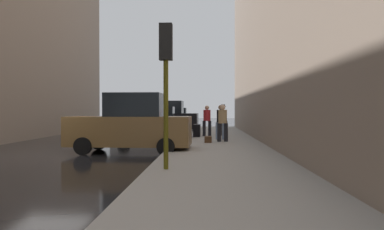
{
  "coord_description": "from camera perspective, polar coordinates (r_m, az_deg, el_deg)",
  "views": [
    {
      "loc": [
        5.5,
        -12.97,
        1.62
      ],
      "look_at": [
        4.73,
        7.23,
        1.34
      ],
      "focal_mm": 35.0,
      "sensor_mm": 36.0,
      "label": 1
    }
  ],
  "objects": [
    {
      "name": "ground_plane",
      "position": [
        14.18,
        -20.76,
        -5.82
      ],
      "size": [
        120.0,
        120.0,
        0.0
      ],
      "primitive_type": "plane",
      "color": "black"
    },
    {
      "name": "sidewalk",
      "position": [
        13.07,
        4.39,
        -6.0
      ],
      "size": [
        4.0,
        40.0,
        0.15
      ],
      "primitive_type": "cube",
      "color": "gray",
      "rests_on": "ground_plane"
    },
    {
      "name": "parked_bronze_suv",
      "position": [
        14.38,
        -9.26,
        -1.56
      ],
      "size": [
        4.65,
        2.15,
        2.25
      ],
      "color": "brown",
      "rests_on": "ground_plane"
    },
    {
      "name": "parked_silver_sedan",
      "position": [
        20.3,
        -5.9,
        -1.38
      ],
      "size": [
        4.22,
        2.09,
        1.79
      ],
      "color": "#B7BABF",
      "rests_on": "ground_plane"
    },
    {
      "name": "parked_black_suv",
      "position": [
        26.55,
        -3.99,
        -0.47
      ],
      "size": [
        4.67,
        2.2,
        2.25
      ],
      "color": "black",
      "rests_on": "ground_plane"
    },
    {
      "name": "parked_dark_green_sedan",
      "position": [
        32.94,
        -2.79,
        -0.54
      ],
      "size": [
        4.2,
        2.06,
        1.79
      ],
      "color": "#193828",
      "rests_on": "ground_plane"
    },
    {
      "name": "fire_hydrant",
      "position": [
        19.93,
        -0.84,
        -2.43
      ],
      "size": [
        0.42,
        0.22,
        0.7
      ],
      "color": "red",
      "rests_on": "sidewalk"
    },
    {
      "name": "traffic_light",
      "position": [
        9.35,
        -4.0,
        7.77
      ],
      "size": [
        0.32,
        0.32,
        3.6
      ],
      "color": "#514C0F",
      "rests_on": "sidewalk"
    },
    {
      "name": "pedestrian_in_red_jacket",
      "position": [
        21.05,
        2.29,
        -0.61
      ],
      "size": [
        0.52,
        0.46,
        1.71
      ],
      "color": "black",
      "rests_on": "sidewalk"
    },
    {
      "name": "pedestrian_in_jeans",
      "position": [
        18.6,
        4.4,
        -0.8
      ],
      "size": [
        0.52,
        0.44,
        1.71
      ],
      "color": "#728CB2",
      "rests_on": "sidewalk"
    },
    {
      "name": "pedestrian_with_fedora",
      "position": [
        21.43,
        4.76,
        -0.5
      ],
      "size": [
        0.52,
        0.46,
        1.78
      ],
      "color": "black",
      "rests_on": "sidewalk"
    },
    {
      "name": "pedestrian_in_tan_coat",
      "position": [
        17.38,
        4.69,
        -0.91
      ],
      "size": [
        0.52,
        0.47,
        1.71
      ],
      "color": "black",
      "rests_on": "sidewalk"
    },
    {
      "name": "rolling_suitcase",
      "position": [
        20.37,
        0.74,
        -2.38
      ],
      "size": [
        0.4,
        0.58,
        1.04
      ],
      "color": "black",
      "rests_on": "sidewalk"
    },
    {
      "name": "duffel_bag",
      "position": [
        16.86,
        2.46,
        -3.73
      ],
      "size": [
        0.32,
        0.44,
        0.28
      ],
      "color": "#472D19",
      "rests_on": "sidewalk"
    }
  ]
}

